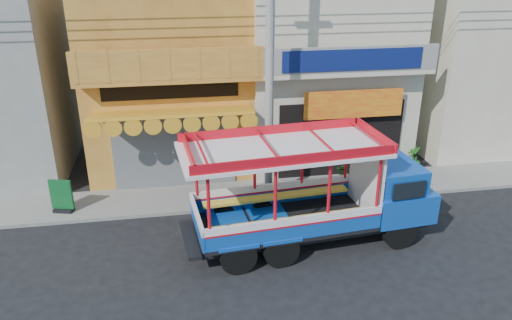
# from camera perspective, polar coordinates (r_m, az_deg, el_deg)

# --- Properties ---
(ground) EXTENTS (90.00, 90.00, 0.00)m
(ground) POSITION_cam_1_polar(r_m,az_deg,el_deg) (14.37, 7.93, -10.72)
(ground) COLOR black
(ground) RESTS_ON ground
(sidewalk) EXTENTS (30.00, 2.00, 0.12)m
(sidewalk) POSITION_cam_1_polar(r_m,az_deg,el_deg) (17.67, 4.16, -3.48)
(sidewalk) COLOR slate
(sidewalk) RESTS_ON ground
(shophouse_left) EXTENTS (6.00, 7.50, 8.24)m
(shophouse_left) POSITION_cam_1_polar(r_m,az_deg,el_deg) (19.67, -9.94, 11.51)
(shophouse_left) COLOR #AF6B26
(shophouse_left) RESTS_ON ground
(shophouse_right) EXTENTS (6.00, 6.75, 8.24)m
(shophouse_right) POSITION_cam_1_polar(r_m,az_deg,el_deg) (20.53, 7.41, 12.13)
(shophouse_right) COLOR beige
(shophouse_right) RESTS_ON ground
(party_pilaster) EXTENTS (0.35, 0.30, 8.00)m
(party_pilaster) POSITION_cam_1_polar(r_m,az_deg,el_deg) (16.90, 0.52, 9.60)
(party_pilaster) COLOR beige
(party_pilaster) RESTS_ON ground
(filler_building_right) EXTENTS (6.00, 6.00, 7.60)m
(filler_building_right) POSITION_cam_1_polar(r_m,az_deg,el_deg) (23.60, 24.18, 11.00)
(filler_building_right) COLOR beige
(filler_building_right) RESTS_ON ground
(utility_pole) EXTENTS (28.00, 0.26, 9.00)m
(utility_pole) POSITION_cam_1_polar(r_m,az_deg,el_deg) (15.22, 2.14, 12.05)
(utility_pole) COLOR gray
(utility_pole) RESTS_ON ground
(songthaew_truck) EXTENTS (7.25, 2.93, 3.30)m
(songthaew_truck) POSITION_cam_1_polar(r_m,az_deg,el_deg) (14.30, 8.21, -3.53)
(songthaew_truck) COLOR black
(songthaew_truck) RESTS_ON ground
(green_sign) EXTENTS (0.72, 0.47, 1.10)m
(green_sign) POSITION_cam_1_polar(r_m,az_deg,el_deg) (17.10, -21.29, -4.11)
(green_sign) COLOR black
(green_sign) RESTS_ON sidewalk
(potted_plant_a) EXTENTS (1.02, 0.95, 0.93)m
(potted_plant_a) POSITION_cam_1_polar(r_m,az_deg,el_deg) (17.86, 10.35, -1.63)
(potted_plant_a) COLOR #1F5C1A
(potted_plant_a) RESTS_ON sidewalk
(potted_plant_b) EXTENTS (0.69, 0.70, 0.99)m
(potted_plant_b) POSITION_cam_1_polar(r_m,az_deg,el_deg) (18.15, 13.15, -1.37)
(potted_plant_b) COLOR #1F5C1A
(potted_plant_b) RESTS_ON sidewalk
(potted_plant_c) EXTENTS (0.68, 0.68, 1.01)m
(potted_plant_c) POSITION_cam_1_polar(r_m,az_deg,el_deg) (19.65, 17.51, 0.10)
(potted_plant_c) COLOR #1F5C1A
(potted_plant_c) RESTS_ON sidewalk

